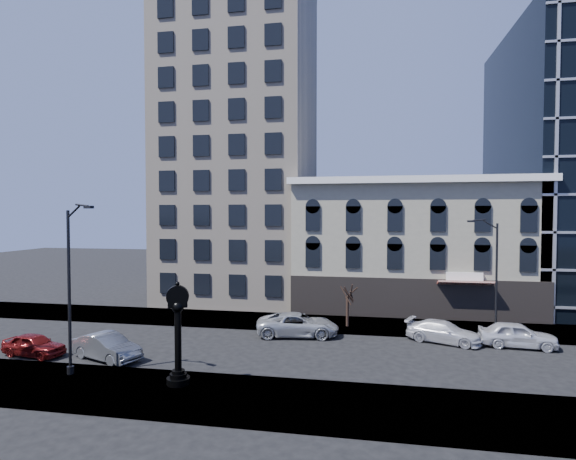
% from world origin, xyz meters
% --- Properties ---
extents(ground, '(160.00, 160.00, 0.00)m').
position_xyz_m(ground, '(0.00, 0.00, 0.00)').
color(ground, black).
rests_on(ground, ground).
extents(sidewalk_far, '(160.00, 6.00, 0.12)m').
position_xyz_m(sidewalk_far, '(0.00, 8.00, 0.06)').
color(sidewalk_far, gray).
rests_on(sidewalk_far, ground).
extents(sidewalk_near, '(160.00, 6.00, 0.12)m').
position_xyz_m(sidewalk_near, '(0.00, -8.00, 0.06)').
color(sidewalk_near, gray).
rests_on(sidewalk_near, ground).
extents(cream_tower, '(15.90, 15.40, 42.50)m').
position_xyz_m(cream_tower, '(-6.11, 18.88, 19.32)').
color(cream_tower, beige).
rests_on(cream_tower, ground).
extents(victorian_row, '(22.60, 11.19, 12.50)m').
position_xyz_m(victorian_row, '(12.00, 15.89, 6.00)').
color(victorian_row, gray).
rests_on(victorian_row, ground).
extents(street_clock, '(1.25, 1.25, 5.49)m').
position_xyz_m(street_clock, '(-1.96, -6.94, 2.60)').
color(street_clock, black).
rests_on(street_clock, sidewalk_near).
extents(street_lamp_near, '(2.43, 1.16, 9.83)m').
position_xyz_m(street_lamp_near, '(-7.95, -6.89, 7.54)').
color(street_lamp_near, black).
rests_on(street_lamp_near, sidewalk_near).
extents(street_lamp_far, '(2.29, 0.63, 8.89)m').
position_xyz_m(street_lamp_far, '(16.64, 5.89, 6.83)').
color(street_lamp_far, black).
rests_on(street_lamp_far, sidewalk_far).
extents(bare_tree_far, '(2.29, 2.29, 3.94)m').
position_xyz_m(bare_tree_far, '(6.32, 7.17, 3.08)').
color(bare_tree_far, black).
rests_on(bare_tree_far, sidewalk_far).
extents(car_near_a, '(4.37, 2.20, 1.43)m').
position_xyz_m(car_near_a, '(-13.33, -3.80, 0.71)').
color(car_near_a, maroon).
rests_on(car_near_a, ground).
extents(car_near_b, '(5.19, 3.34, 1.62)m').
position_xyz_m(car_near_b, '(-8.25, -3.64, 0.81)').
color(car_near_b, '#595B60').
rests_on(car_near_b, ground).
extents(car_far_a, '(6.50, 3.66, 1.71)m').
position_xyz_m(car_far_a, '(2.75, 4.00, 0.86)').
color(car_far_a, '#A5A8AD').
rests_on(car_far_a, ground).
extents(car_far_b, '(5.61, 3.89, 1.51)m').
position_xyz_m(car_far_b, '(13.31, 4.19, 0.75)').
color(car_far_b, silver).
rests_on(car_far_b, ground).
extents(car_far_c, '(5.19, 2.42, 1.72)m').
position_xyz_m(car_far_c, '(18.13, 3.89, 0.86)').
color(car_far_c, silver).
rests_on(car_far_c, ground).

